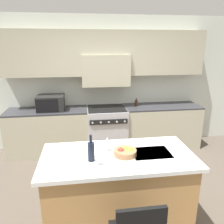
{
  "coord_description": "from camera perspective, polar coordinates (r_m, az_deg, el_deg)",
  "views": [
    {
      "loc": [
        -0.47,
        -2.28,
        2.13
      ],
      "look_at": [
        -0.05,
        0.77,
        1.18
      ],
      "focal_mm": 35.0,
      "sensor_mm": 36.0,
      "label": 1
    }
  ],
  "objects": [
    {
      "name": "ground_plane",
      "position": [
        3.16,
        3.1,
        -25.26
      ],
      "size": [
        10.0,
        10.0,
        0.0
      ],
      "primitive_type": "plane",
      "color": "brown"
    },
    {
      "name": "back_counter",
      "position": [
        4.56,
        -1.41,
        -4.4
      ],
      "size": [
        3.93,
        0.62,
        0.91
      ],
      "color": "#B2AD93",
      "rests_on": "ground_plane"
    },
    {
      "name": "microwave",
      "position": [
        4.39,
        -15.68,
        2.34
      ],
      "size": [
        0.51,
        0.42,
        0.29
      ],
      "color": "black",
      "rests_on": "back_counter"
    },
    {
      "name": "back_cabinetry",
      "position": [
        4.51,
        -1.88,
        10.54
      ],
      "size": [
        10.0,
        0.46,
        2.7
      ],
      "color": "silver",
      "rests_on": "ground_plane"
    },
    {
      "name": "kitchen_island",
      "position": [
        2.78,
        1.52,
        -19.5
      ],
      "size": [
        1.74,
        0.84,
        0.93
      ],
      "color": "#B7844C",
      "rests_on": "ground_plane"
    },
    {
      "name": "wine_bottle",
      "position": [
        2.38,
        -5.48,
        -10.13
      ],
      "size": [
        0.07,
        0.07,
        0.3
      ],
      "color": "black",
      "rests_on": "kitchen_island"
    },
    {
      "name": "range_stove",
      "position": [
        4.54,
        -1.38,
        -4.49
      ],
      "size": [
        0.78,
        0.7,
        0.91
      ],
      "color": "#B7B7BC",
      "rests_on": "ground_plane"
    },
    {
      "name": "fruit_bowl",
      "position": [
        2.52,
        3.48,
        -10.34
      ],
      "size": [
        0.26,
        0.26,
        0.1
      ],
      "color": "#996B47",
      "rests_on": "kitchen_island"
    },
    {
      "name": "wine_glass_far",
      "position": [
        2.57,
        -1.24,
        -7.72
      ],
      "size": [
        0.07,
        0.07,
        0.18
      ],
      "color": "white",
      "rests_on": "kitchen_island"
    },
    {
      "name": "wine_glass_near",
      "position": [
        2.29,
        -3.71,
        -11.05
      ],
      "size": [
        0.07,
        0.07,
        0.18
      ],
      "color": "white",
      "rests_on": "kitchen_island"
    },
    {
      "name": "oil_bottle_on_counter",
      "position": [
        4.58,
        6.34,
        2.4
      ],
      "size": [
        0.06,
        0.06,
        0.16
      ],
      "color": "#422314",
      "rests_on": "back_counter"
    }
  ]
}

